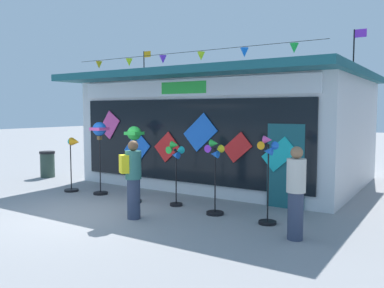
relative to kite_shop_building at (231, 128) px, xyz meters
name	(u,v)px	position (x,y,z in m)	size (l,w,h in m)	color
ground_plane	(80,214)	(-0.75, -5.85, -1.73)	(80.00, 80.00, 0.00)	gray
kite_shop_building	(231,128)	(0.00, 0.00, 0.00)	(8.41, 6.71, 4.55)	silver
wind_spinner_far_left	(74,157)	(-2.81, -4.21, -0.72)	(0.64, 0.40, 1.55)	black
wind_spinner_left	(100,138)	(-1.95, -4.05, -0.16)	(0.39, 0.39, 2.00)	black
wind_spinner_center_left	(134,141)	(-0.51, -4.27, -0.18)	(0.36, 0.36, 1.92)	black
wind_spinner_center_right	(175,161)	(0.58, -4.04, -0.63)	(0.43, 0.31, 1.58)	black
wind_spinner_right	(215,169)	(1.78, -4.25, -0.69)	(0.41, 0.39, 1.68)	black
wind_spinner_far_right	(268,169)	(3.05, -4.32, -0.59)	(0.39, 0.37, 1.81)	black
person_near_camera	(133,178)	(0.48, -5.48, -0.84)	(0.43, 0.48, 1.68)	#333D56
person_mid_plaza	(296,192)	(3.84, -4.95, -0.87)	(0.34, 0.34, 1.68)	#333D56
trash_bin	(47,164)	(-5.59, -3.00, -1.27)	(0.52, 0.52, 0.90)	#2D4238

